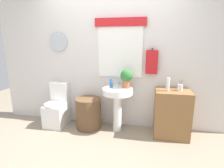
% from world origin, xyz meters
% --- Properties ---
extents(ground_plane, '(8.00, 8.00, 0.00)m').
position_xyz_m(ground_plane, '(0.00, 0.00, 0.00)').
color(ground_plane, gray).
extents(back_wall, '(4.40, 0.18, 2.60)m').
position_xyz_m(back_wall, '(0.00, 1.15, 1.30)').
color(back_wall, silver).
rests_on(back_wall, ground_plane).
extents(toilet, '(0.38, 0.51, 0.81)m').
position_xyz_m(toilet, '(-0.99, 0.89, 0.31)').
color(toilet, white).
rests_on(toilet, ground_plane).
extents(laundry_hamper, '(0.45, 0.45, 0.56)m').
position_xyz_m(laundry_hamper, '(-0.37, 0.85, 0.28)').
color(laundry_hamper, brown).
rests_on(laundry_hamper, ground_plane).
extents(pedestal_sink, '(0.52, 0.52, 0.78)m').
position_xyz_m(pedestal_sink, '(0.17, 0.85, 0.59)').
color(pedestal_sink, white).
rests_on(pedestal_sink, ground_plane).
extents(faucet, '(0.03, 0.03, 0.10)m').
position_xyz_m(faucet, '(0.17, 0.97, 0.83)').
color(faucet, silver).
rests_on(faucet, pedestal_sink).
extents(wooden_cabinet, '(0.56, 0.44, 0.79)m').
position_xyz_m(wooden_cabinet, '(1.08, 0.85, 0.39)').
color(wooden_cabinet, olive).
rests_on(wooden_cabinet, ground_plane).
extents(soap_bottle, '(0.05, 0.05, 0.15)m').
position_xyz_m(soap_bottle, '(0.05, 0.90, 0.85)').
color(soap_bottle, '#2D6BB7').
rests_on(soap_bottle, pedestal_sink).
extents(potted_plant, '(0.21, 0.21, 0.32)m').
position_xyz_m(potted_plant, '(0.31, 0.91, 0.96)').
color(potted_plant, '#AD5B38').
rests_on(potted_plant, pedestal_sink).
extents(lotion_bottle, '(0.05, 0.05, 0.21)m').
position_xyz_m(lotion_bottle, '(0.98, 0.81, 0.89)').
color(lotion_bottle, white).
rests_on(lotion_bottle, wooden_cabinet).
extents(toothbrush_cup, '(0.08, 0.08, 0.19)m').
position_xyz_m(toothbrush_cup, '(1.17, 0.87, 0.84)').
color(toothbrush_cup, silver).
rests_on(toothbrush_cup, wooden_cabinet).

